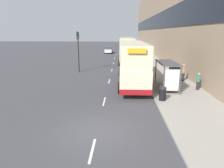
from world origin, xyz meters
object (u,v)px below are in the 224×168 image
(double_decker_bus_near, at_px, (132,62))
(car_1, at_px, (124,46))
(bus_shelter, at_px, (170,71))
(pedestrian_2, at_px, (178,78))
(car_2, at_px, (109,50))
(litter_bin, at_px, (163,94))
(car_0, at_px, (123,44))
(double_decker_bus_ahead, at_px, (127,50))
(traffic_light_far_kerb, at_px, (78,45))
(pedestrian_at_shelter, at_px, (183,72))
(pedestrian_1, at_px, (198,81))
(pedestrian_3, at_px, (172,74))

(double_decker_bus_near, distance_m, car_1, 45.71)
(bus_shelter, distance_m, pedestrian_2, 1.33)
(car_2, distance_m, litter_bin, 37.81)
(car_0, relative_size, pedestrian_2, 2.27)
(bus_shelter, height_order, double_decker_bus_ahead, double_decker_bus_ahead)
(car_2, xyz_separation_m, litter_bin, (6.48, -37.25, -0.16))
(double_decker_bus_near, height_order, double_decker_bus_ahead, same)
(car_0, distance_m, pedestrian_2, 61.38)
(bus_shelter, xyz_separation_m, double_decker_bus_ahead, (-3.46, 17.43, 0.41))
(car_0, xyz_separation_m, pedestrian_2, (4.59, -61.21, 0.24))
(bus_shelter, relative_size, car_2, 1.05)
(car_0, xyz_separation_m, traffic_light_far_kerb, (-6.55, -53.18, 2.78))
(double_decker_bus_near, height_order, car_1, double_decker_bus_near)
(bus_shelter, relative_size, litter_bin, 4.00)
(traffic_light_far_kerb, bearing_deg, bus_shelter, -39.86)
(car_2, bearing_deg, car_0, -98.40)
(car_1, bearing_deg, pedestrian_2, -84.74)
(traffic_light_far_kerb, bearing_deg, pedestrian_at_shelter, -22.32)
(car_1, height_order, pedestrian_2, pedestrian_2)
(double_decker_bus_near, distance_m, car_2, 31.96)
(pedestrian_2, bearing_deg, double_decker_bus_near, 154.99)
(car_0, height_order, traffic_light_far_kerb, traffic_light_far_kerb)
(pedestrian_1, bearing_deg, pedestrian_2, 162.90)
(litter_bin, bearing_deg, pedestrian_2, 58.97)
(car_0, distance_m, pedestrian_at_shelter, 58.60)
(pedestrian_3, bearing_deg, litter_bin, -109.64)
(double_decker_bus_near, xyz_separation_m, double_decker_bus_ahead, (-0.16, 14.98, -0.00))
(car_2, distance_m, pedestrian_2, 34.71)
(car_1, height_order, car_2, car_2)
(car_2, relative_size, pedestrian_at_shelter, 2.17)
(double_decker_bus_near, relative_size, litter_bin, 10.63)
(car_2, xyz_separation_m, pedestrian_at_shelter, (10.00, -30.70, 0.25))
(pedestrian_3, xyz_separation_m, traffic_light_far_kerb, (-11.15, 5.51, 2.62))
(pedestrian_2, bearing_deg, double_decker_bus_ahead, 104.62)
(pedestrian_1, bearing_deg, litter_bin, -140.86)
(bus_shelter, relative_size, pedestrian_1, 2.64)
(car_2, height_order, traffic_light_far_kerb, traffic_light_far_kerb)
(bus_shelter, height_order, car_0, bus_shelter)
(car_1, distance_m, litter_bin, 51.36)
(double_decker_bus_near, relative_size, car_0, 2.65)
(car_1, bearing_deg, double_decker_bus_near, -89.85)
(double_decker_bus_ahead, xyz_separation_m, pedestrian_at_shelter, (5.76, -14.06, -1.20))
(litter_bin, bearing_deg, double_decker_bus_near, 110.23)
(double_decker_bus_ahead, relative_size, car_1, 2.41)
(car_2, height_order, litter_bin, car_2)
(bus_shelter, relative_size, pedestrian_2, 2.27)
(traffic_light_far_kerb, bearing_deg, pedestrian_1, -33.72)
(pedestrian_at_shelter, relative_size, pedestrian_1, 1.16)
(double_decker_bus_near, bearing_deg, pedestrian_3, 7.12)
(double_decker_bus_ahead, height_order, pedestrian_2, double_decker_bus_ahead)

